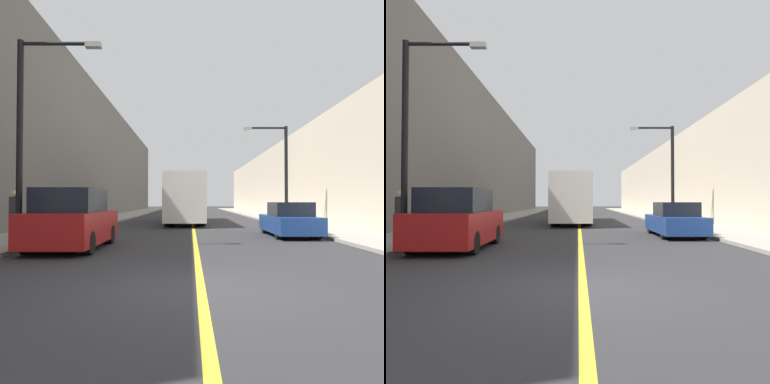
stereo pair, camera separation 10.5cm
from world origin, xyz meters
The scene contains 12 objects.
ground_plane centered at (0.00, 0.00, 0.00)m, with size 200.00×200.00×0.00m, color #2D2D30.
sidewalk_left centered at (-6.81, 30.00, 0.06)m, with size 3.05×72.00×0.13m, color #9E998E.
sidewalk_right centered at (6.81, 30.00, 0.06)m, with size 3.05×72.00×0.13m, color #9E998E.
building_row_left centered at (-10.33, 30.00, 5.82)m, with size 4.00×72.00×11.65m, color #66605B.
building_row_right centered at (10.33, 30.00, 3.57)m, with size 4.00×72.00×7.15m, color beige.
road_center_line centered at (0.00, 30.00, 0.00)m, with size 0.16×72.00×0.01m, color gold.
bus centered at (-0.50, 19.78, 1.71)m, with size 2.46×11.49×3.20m.
parked_suv_left centered at (-3.94, 5.50, 0.89)m, with size 1.98×4.51×1.92m.
car_right_near centered at (4.12, 9.74, 0.67)m, with size 1.78×4.43×1.48m.
street_lamp_left centered at (-5.31, 5.32, 3.91)m, with size 2.66×0.24×6.51m.
street_lamp_right centered at (5.29, 15.85, 3.59)m, with size 2.66×0.24×5.89m.
pedestrian centered at (-7.27, 8.67, 1.08)m, with size 0.40×0.26×1.84m.
Camera 2 is at (-0.09, -6.48, 1.53)m, focal length 35.00 mm.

